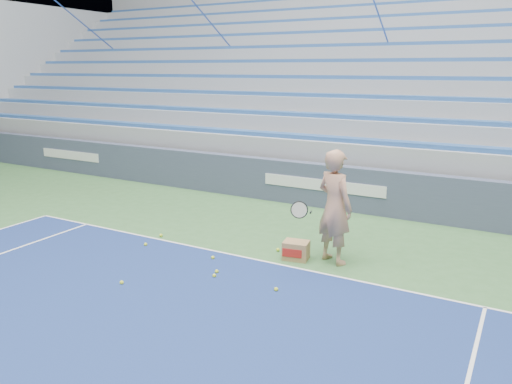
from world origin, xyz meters
The scene contains 12 objects.
sponsor_barrier centered at (0.00, 15.88, 0.55)m, with size 30.00×0.32×1.10m.
bleachers centered at (0.00, 21.60, 2.36)m, with size 31.00×9.15×7.30m.
tennis_player centered at (1.50, 12.51, 1.03)m, with size 1.05×1.00×2.07m.
ball_box centered at (0.87, 12.30, 0.17)m, with size 0.51×0.42×0.34m.
tennis_ball_0 centered at (-0.05, 11.03, 0.03)m, with size 0.07×0.07×0.07m, color #DAEA2F.
tennis_ball_1 centered at (-1.15, 9.90, 0.03)m, with size 0.07×0.07×0.07m, color #DAEA2F.
tennis_ball_2 centered at (0.40, 12.49, 0.03)m, with size 0.07×0.07×0.07m, color #DAEA2F.
tennis_ball_3 centered at (1.17, 10.89, 0.03)m, with size 0.07×0.07×0.07m, color #DAEA2F.
tennis_ball_4 centered at (-2.12, 12.06, 0.03)m, with size 0.07×0.07×0.07m, color #DAEA2F.
tennis_ball_5 centered at (-0.46, 11.54, 0.03)m, with size 0.07×0.07×0.07m, color #DAEA2F.
tennis_ball_6 centered at (-2.02, 11.47, 0.03)m, with size 0.07×0.07×0.07m, color #DAEA2F.
tennis_ball_7 centered at (0.02, 10.86, 0.03)m, with size 0.07×0.07×0.07m, color #DAEA2F.
Camera 1 is at (4.43, 4.39, 3.44)m, focal length 35.00 mm.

